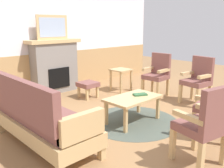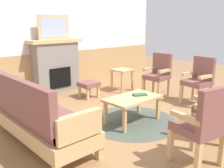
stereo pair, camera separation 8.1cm
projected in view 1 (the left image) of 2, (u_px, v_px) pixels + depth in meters
ground_plane at (125, 117)px, 4.48m from camera, size 14.00×14.00×0.00m
wall_back at (48, 38)px, 5.97m from camera, size 7.20×0.14×2.70m
fireplace at (55, 66)px, 5.96m from camera, size 1.30×0.44×1.28m
framed_picture at (52, 27)px, 5.74m from camera, size 0.80×0.04×0.56m
couch at (41, 118)px, 3.34m from camera, size 0.70×1.80×0.98m
coffee_table at (133, 100)px, 4.17m from camera, size 0.96×0.56×0.44m
round_rug at (133, 121)px, 4.26m from camera, size 1.57×1.57×0.01m
book_on_table at (140, 94)px, 4.25m from camera, size 0.26×0.22×0.03m
footstool at (88, 85)px, 5.58m from camera, size 0.40×0.40×0.36m
armchair_near_fireplace at (158, 73)px, 5.71m from camera, size 0.50×0.50×0.98m
armchair_by_window_left at (198, 78)px, 5.14m from camera, size 0.54×0.54×0.98m
armchair_front_left at (220, 103)px, 3.55m from camera, size 0.56×0.56×0.98m
armchair_front_center at (205, 122)px, 2.84m from camera, size 0.57×0.57×0.98m
side_table at (121, 74)px, 6.11m from camera, size 0.44×0.44×0.55m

